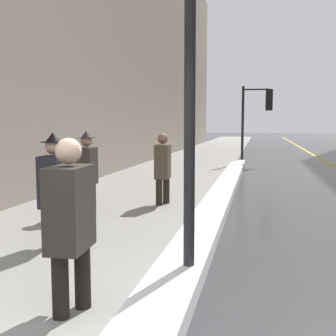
% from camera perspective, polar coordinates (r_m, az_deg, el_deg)
% --- Properties ---
extents(sidewalk_slab, '(4.00, 80.00, 0.01)m').
position_cam_1_polar(sidewalk_slab, '(17.80, 2.47, 0.40)').
color(sidewalk_slab, gray).
rests_on(sidewalk_slab, ground).
extents(snow_bank_curb, '(0.55, 17.34, 0.21)m').
position_cam_1_polar(snow_bank_curb, '(9.70, 7.14, -3.78)').
color(snow_bank_curb, white).
rests_on(snow_bank_curb, ground).
extents(building_facade_left, '(6.00, 36.00, 12.80)m').
position_cam_1_polar(building_facade_left, '(24.29, -7.58, 17.02)').
color(building_facade_left, gray).
rests_on(building_facade_left, ground).
extents(lamp_post, '(0.28, 0.28, 4.24)m').
position_cam_1_polar(lamp_post, '(4.55, 2.99, 16.59)').
color(lamp_post, black).
rests_on(lamp_post, ground).
extents(traffic_light_near, '(1.31, 0.32, 3.36)m').
position_cam_1_polar(traffic_light_near, '(18.67, 12.30, 7.94)').
color(traffic_light_near, black).
rests_on(traffic_light_near, ground).
extents(pedestrian_with_shoulder_bag, '(0.34, 0.74, 1.62)m').
position_cam_1_polar(pedestrian_with_shoulder_bag, '(3.93, -13.04, -6.59)').
color(pedestrian_with_shoulder_bag, black).
rests_on(pedestrian_with_shoulder_bag, ground).
extents(pedestrian_nearside, '(0.35, 0.52, 1.63)m').
position_cam_1_polar(pedestrian_nearside, '(6.15, -15.16, -2.20)').
color(pedestrian_nearside, black).
rests_on(pedestrian_nearside, ground).
extents(pedestrian_trailing, '(0.34, 0.51, 1.61)m').
position_cam_1_polar(pedestrian_trailing, '(8.25, -10.93, -0.11)').
color(pedestrian_trailing, black).
rests_on(pedestrian_trailing, ground).
extents(pedestrian_in_glasses, '(0.32, 0.51, 1.54)m').
position_cam_1_polar(pedestrian_in_glasses, '(9.04, -0.72, 0.36)').
color(pedestrian_in_glasses, '#2A241B').
rests_on(pedestrian_in_glasses, ground).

